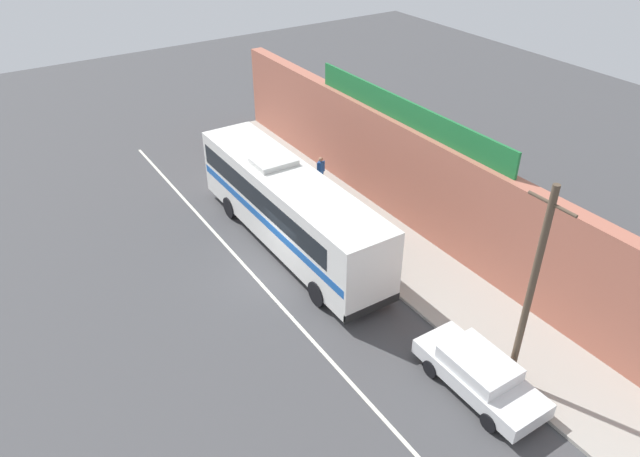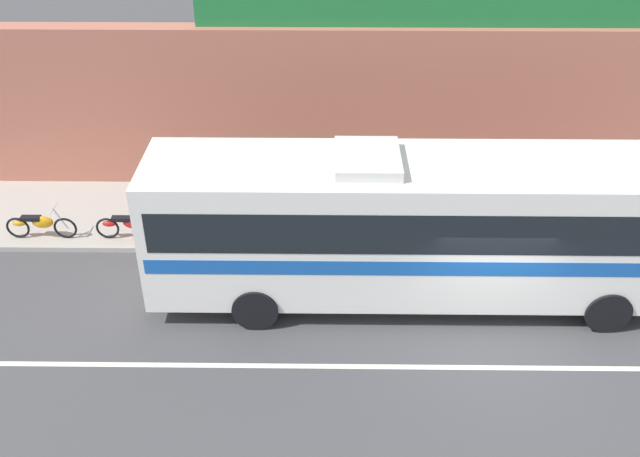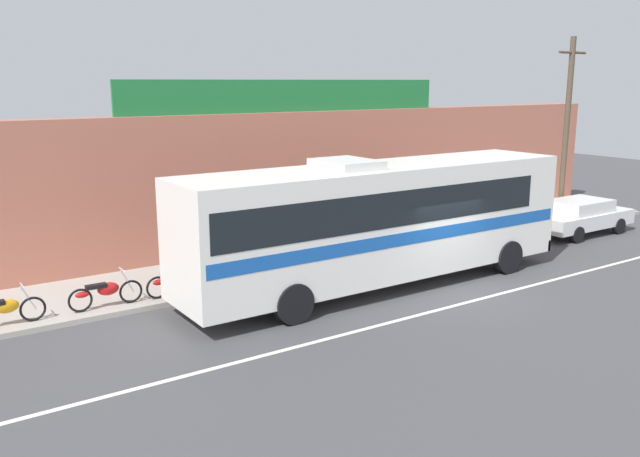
{
  "view_description": "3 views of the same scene",
  "coord_description": "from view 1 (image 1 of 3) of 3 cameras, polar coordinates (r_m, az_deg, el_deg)",
  "views": [
    {
      "loc": [
        17.84,
        -9.19,
        15.07
      ],
      "look_at": [
        -0.12,
        2.42,
        1.33
      ],
      "focal_mm": 33.14,
      "sensor_mm": 36.0,
      "label": 1
    },
    {
      "loc": [
        -3.54,
        -11.91,
        10.56
      ],
      "look_at": [
        -3.7,
        1.61,
        1.94
      ],
      "focal_mm": 39.9,
      "sensor_mm": 36.0,
      "label": 2
    },
    {
      "loc": [
        -13.27,
        -12.65,
        5.86
      ],
      "look_at": [
        -3.29,
        2.05,
        1.89
      ],
      "focal_mm": 37.16,
      "sensor_mm": 36.0,
      "label": 3
    }
  ],
  "objects": [
    {
      "name": "pedestrian_near_shop",
      "position": [
        30.6,
        0.08,
        5.67
      ],
      "size": [
        0.3,
        0.48,
        1.74
      ],
      "color": "black",
      "rests_on": "sidewalk_slab"
    },
    {
      "name": "motorcycle_red",
      "position": [
        31.4,
        -4.49,
        5.1
      ],
      "size": [
        1.84,
        0.56,
        0.94
      ],
      "color": "black",
      "rests_on": "sidewalk_slab"
    },
    {
      "name": "parked_car",
      "position": [
        20.41,
        15.11,
        -13.34
      ],
      "size": [
        4.56,
        1.91,
        1.37
      ],
      "color": "silver",
      "rests_on": "ground_plane"
    },
    {
      "name": "storefront_billboard",
      "position": [
        26.75,
        8.25,
        11.08
      ],
      "size": [
        12.72,
        0.12,
        1.1
      ],
      "primitive_type": "cube",
      "color": "#1E7538",
      "rests_on": "storefront_facade"
    },
    {
      "name": "ground_plane",
      "position": [
        25.1,
        -4.51,
        -4.3
      ],
      "size": [
        70.0,
        70.0,
        0.0
      ],
      "primitive_type": "plane",
      "color": "#444447"
    },
    {
      "name": "sidewalk_slab",
      "position": [
        27.39,
        5.03,
        -0.62
      ],
      "size": [
        30.0,
        3.6,
        0.14
      ],
      "primitive_type": "cube",
      "color": "#A8A399",
      "rests_on": "ground_plane"
    },
    {
      "name": "motorcycle_orange",
      "position": [
        34.95,
        -7.91,
        7.88
      ],
      "size": [
        1.88,
        0.56,
        0.94
      ],
      "color": "black",
      "rests_on": "sidewalk_slab"
    },
    {
      "name": "storefront_facade",
      "position": [
        27.43,
        8.85,
        4.8
      ],
      "size": [
        30.0,
        0.7,
        4.8
      ],
      "primitive_type": "cube",
      "color": "#B26651",
      "rests_on": "ground_plane"
    },
    {
      "name": "utility_pole",
      "position": [
        18.9,
        19.72,
        -5.53
      ],
      "size": [
        1.6,
        0.22,
        7.39
      ],
      "color": "brown",
      "rests_on": "sidewalk_slab"
    },
    {
      "name": "road_center_stripe",
      "position": [
        24.81,
        -6.13,
        -4.89
      ],
      "size": [
        30.0,
        0.14,
        0.01
      ],
      "primitive_type": "cube",
      "color": "silver",
      "rests_on": "ground_plane"
    },
    {
      "name": "motorcycle_green",
      "position": [
        32.99,
        -6.05,
        6.44
      ],
      "size": [
        1.92,
        0.56,
        0.94
      ],
      "color": "black",
      "rests_on": "sidewalk_slab"
    },
    {
      "name": "intercity_bus",
      "position": [
        25.75,
        -3.1,
        2.34
      ],
      "size": [
        12.27,
        2.67,
        3.78
      ],
      "color": "white",
      "rests_on": "ground_plane"
    }
  ]
}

